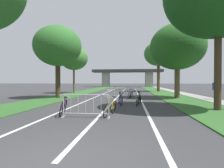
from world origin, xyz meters
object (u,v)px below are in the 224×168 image
object	(u,v)px
crowd_barrier_third	(118,93)
bicycle_purple_6	(64,107)
bicycle_green_0	(138,100)
pedestrian_strolling	(216,88)
bicycle_blue_2	(121,100)
bicycle_orange_4	(120,94)
tree_left_pine_far	(74,58)
bicycle_yellow_7	(110,108)
tree_right_oak_mid	(177,47)
tree_left_pine_near	(58,46)
crowd_barrier_second	(122,97)
crowd_barrier_nearest	(86,106)
bicycle_teal_5	(131,94)
bicycle_white_3	(131,95)
tree_right_oak_near	(159,54)
bicycle_red_1	(140,99)

from	to	relation	value
crowd_barrier_third	bicycle_purple_6	distance (m)	9.42
bicycle_green_0	pedestrian_strolling	world-z (taller)	pedestrian_strolling
bicycle_blue_2	bicycle_orange_4	distance (m)	5.84
pedestrian_strolling	bicycle_orange_4	bearing A→B (deg)	151.19
tree_left_pine_far	pedestrian_strolling	xyz separation A→B (m)	(15.27, -7.49, -3.76)
bicycle_purple_6	bicycle_yellow_7	xyz separation A→B (m)	(2.27, 0.08, -0.01)
tree_left_pine_far	tree_right_oak_mid	bearing A→B (deg)	-26.12
crowd_barrier_third	bicycle_orange_4	bearing A→B (deg)	73.14
tree_left_pine_near	crowd_barrier_second	xyz separation A→B (m)	(6.46, -3.91, -4.54)
tree_left_pine_far	crowd_barrier_second	size ratio (longest dim) A/B	3.01
crowd_barrier_nearest	bicycle_green_0	size ratio (longest dim) A/B	1.32
bicycle_teal_5	bicycle_white_3	bearing A→B (deg)	90.29
crowd_barrier_nearest	crowd_barrier_second	distance (m)	5.02
bicycle_blue_2	bicycle_orange_4	bearing A→B (deg)	82.22
tree_left_pine_far	bicycle_purple_6	world-z (taller)	tree_left_pine_far
tree_left_pine_near	bicycle_purple_6	world-z (taller)	tree_left_pine_near
bicycle_white_3	bicycle_orange_4	xyz separation A→B (m)	(-1.07, 1.06, 0.01)
bicycle_orange_4	bicycle_purple_6	distance (m)	10.03
bicycle_teal_5	bicycle_yellow_7	bearing A→B (deg)	87.49
tree_right_oak_near	bicycle_green_0	world-z (taller)	tree_right_oak_near
pedestrian_strolling	bicycle_blue_2	bearing A→B (deg)	-170.13
bicycle_green_0	bicycle_red_1	size ratio (longest dim) A/B	0.96
tree_left_pine_near	bicycle_blue_2	bearing A→B (deg)	-33.82
crowd_barrier_second	bicycle_teal_5	size ratio (longest dim) A/B	1.22
tree_left_pine_near	bicycle_white_3	bearing A→B (deg)	3.72
crowd_barrier_second	bicycle_red_1	world-z (taller)	crowd_barrier_second
crowd_barrier_nearest	bicycle_white_3	world-z (taller)	crowd_barrier_nearest
tree_left_pine_near	tree_left_pine_far	bearing A→B (deg)	96.62
bicycle_green_0	bicycle_orange_4	bearing A→B (deg)	114.20
tree_right_oak_mid	bicycle_orange_4	distance (m)	7.21
crowd_barrier_second	bicycle_blue_2	distance (m)	0.42
bicycle_red_1	tree_left_pine_near	bearing A→B (deg)	160.80
crowd_barrier_nearest	pedestrian_strolling	bearing A→B (deg)	42.21
tree_left_pine_far	crowd_barrier_nearest	distance (m)	17.55
bicycle_green_0	bicycle_teal_5	bearing A→B (deg)	103.96
tree_left_pine_far	tree_left_pine_near	bearing A→B (deg)	-83.38
crowd_barrier_second	crowd_barrier_third	size ratio (longest dim) A/B	1.01
tree_left_pine_near	bicycle_blue_2	size ratio (longest dim) A/B	4.23
bicycle_orange_4	pedestrian_strolling	xyz separation A→B (m)	(8.45, -1.84, 0.72)
crowd_barrier_nearest	bicycle_white_3	bearing A→B (deg)	78.24
crowd_barrier_third	tree_right_oak_near	bearing A→B (deg)	63.94
bicycle_purple_6	tree_left_pine_far	bearing A→B (deg)	-85.61
bicycle_teal_5	bicycle_purple_6	size ratio (longest dim) A/B	1.04
bicycle_green_0	bicycle_white_3	xyz separation A→B (m)	(-0.55, 4.95, -0.02)
crowd_barrier_nearest	bicycle_green_0	distance (m)	4.93
bicycle_purple_6	tree_right_oak_near	bearing A→B (deg)	-122.62
tree_right_oak_mid	bicycle_purple_6	distance (m)	12.93
tree_right_oak_near	bicycle_yellow_7	bearing A→B (deg)	-104.24
crowd_barrier_third	bicycle_orange_4	xyz separation A→B (m)	(0.18, 0.58, -0.15)
tree_right_oak_mid	pedestrian_strolling	xyz separation A→B (m)	(2.91, -1.43, -3.87)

